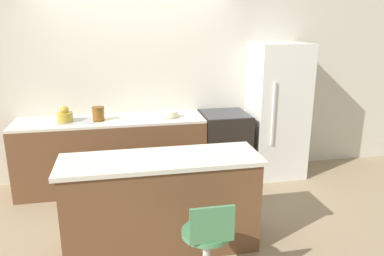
{
  "coord_description": "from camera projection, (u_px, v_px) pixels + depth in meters",
  "views": [
    {
      "loc": [
        -0.24,
        -4.32,
        2.1
      ],
      "look_at": [
        0.55,
        -0.41,
        0.96
      ],
      "focal_mm": 35.0,
      "sensor_mm": 36.0,
      "label": 1
    }
  ],
  "objects": [
    {
      "name": "kitchen_island",
      "position": [
        162.0,
        203.0,
        3.51
      ],
      "size": [
        1.84,
        0.6,
        0.91
      ],
      "color": "brown",
      "rests_on": "ground_plane"
    },
    {
      "name": "mixing_bowl",
      "position": [
        170.0,
        114.0,
        4.79
      ],
      "size": [
        0.22,
        0.22,
        0.08
      ],
      "color": "beige",
      "rests_on": "back_counter"
    },
    {
      "name": "ground_plane",
      "position": [
        143.0,
        195.0,
        4.7
      ],
      "size": [
        14.0,
        14.0,
        0.0
      ],
      "primitive_type": "plane",
      "color": "#998466"
    },
    {
      "name": "refrigerator",
      "position": [
        277.0,
        111.0,
        5.12
      ],
      "size": [
        0.71,
        0.65,
        1.83
      ],
      "color": "silver",
      "rests_on": "ground_plane"
    },
    {
      "name": "stool_chair",
      "position": [
        207.0,
        247.0,
        2.94
      ],
      "size": [
        0.4,
        0.4,
        0.81
      ],
      "color": "#B7B7BC",
      "rests_on": "ground_plane"
    },
    {
      "name": "canister_jar",
      "position": [
        98.0,
        113.0,
        4.61
      ],
      "size": [
        0.15,
        0.15,
        0.17
      ],
      "color": "brown",
      "rests_on": "back_counter"
    },
    {
      "name": "oven_range",
      "position": [
        224.0,
        146.0,
        5.1
      ],
      "size": [
        0.62,
        0.64,
        0.92
      ],
      "color": "black",
      "rests_on": "ground_plane"
    },
    {
      "name": "kettle",
      "position": [
        65.0,
        116.0,
        4.54
      ],
      "size": [
        0.19,
        0.19,
        0.2
      ],
      "color": "#B29333",
      "rests_on": "back_counter"
    },
    {
      "name": "back_counter",
      "position": [
        112.0,
        153.0,
        4.82
      ],
      "size": [
        2.35,
        0.63,
        0.92
      ],
      "color": "brown",
      "rests_on": "ground_plane"
    },
    {
      "name": "wall_back",
      "position": [
        136.0,
        83.0,
        4.98
      ],
      "size": [
        8.0,
        0.06,
        2.6
      ],
      "color": "beige",
      "rests_on": "ground_plane"
    }
  ]
}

